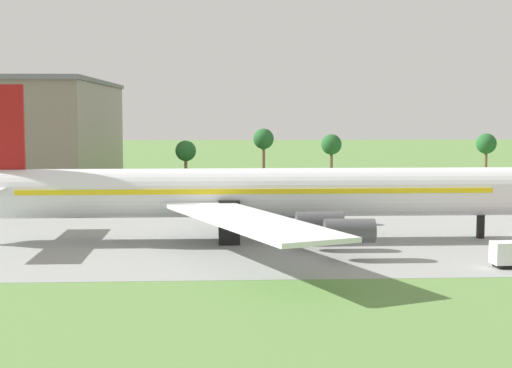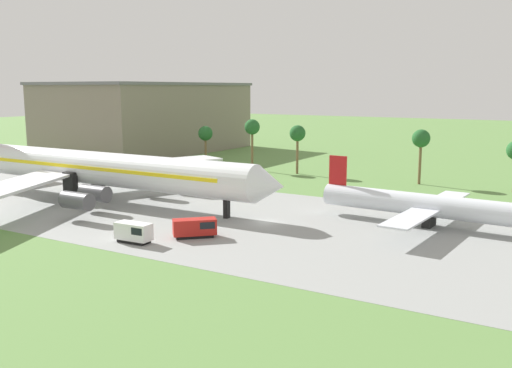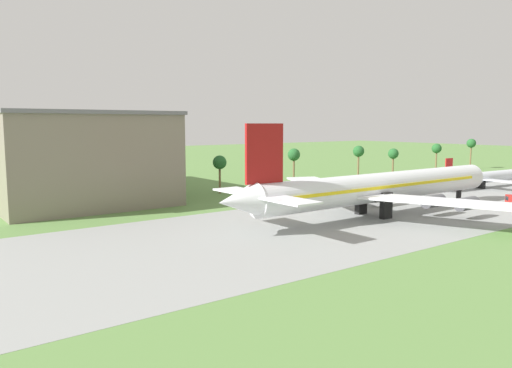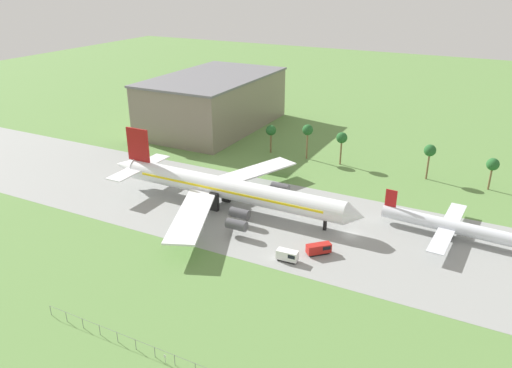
# 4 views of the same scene
# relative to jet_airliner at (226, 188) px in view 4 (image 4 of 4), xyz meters

# --- Properties ---
(ground_plane) EXTENTS (600.00, 600.00, 0.00)m
(ground_plane) POSITION_rel_jet_airliner_xyz_m (34.40, 0.32, -5.55)
(ground_plane) COLOR #5B8442
(taxiway_strip) EXTENTS (320.00, 44.00, 0.02)m
(taxiway_strip) POSITION_rel_jet_airliner_xyz_m (34.40, 0.32, -5.54)
(taxiway_strip) COLOR gray
(taxiway_strip) RESTS_ON ground_plane
(jet_airliner) EXTENTS (75.40, 61.12, 18.12)m
(jet_airliner) POSITION_rel_jet_airliner_xyz_m (0.00, 0.00, 0.00)
(jet_airliner) COLOR white
(jet_airliner) RESTS_ON ground_plane
(regional_aircraft) EXTENTS (31.78, 28.66, 9.05)m
(regional_aircraft) POSITION_rel_jet_airliner_xyz_m (55.24, 10.17, -2.57)
(regional_aircraft) COLOR silver
(regional_aircraft) RESTS_ON ground_plane
(baggage_tug) EXTENTS (5.39, 5.31, 2.47)m
(baggage_tug) POSITION_rel_jet_airliner_xyz_m (30.90, -11.32, -4.22)
(baggage_tug) COLOR black
(baggage_tug) RESTS_ON ground_plane
(fuel_truck) EXTENTS (4.83, 2.25, 2.54)m
(fuel_truck) POSITION_rel_jet_airliner_xyz_m (25.83, -17.34, -4.19)
(fuel_truck) COLOR black
(fuel_truck) RESTS_ON ground_plane
(no_stopping_sign) EXTENTS (0.44, 0.08, 1.68)m
(no_stopping_sign) POSITION_rel_jet_airliner_xyz_m (20.71, -54.99, -4.50)
(no_stopping_sign) COLOR gray
(no_stopping_sign) RESTS_ON ground_plane
(terminal_building) EXTENTS (36.72, 61.20, 20.77)m
(terminal_building) POSITION_rel_jet_airliner_xyz_m (-42.95, 63.51, 4.85)
(terminal_building) COLOR slate
(terminal_building) RESTS_ON ground_plane
(palm_tree_row) EXTENTS (123.08, 3.60, 12.09)m
(palm_tree_row) POSITION_rel_jet_airliner_xyz_m (45.51, 45.35, 3.30)
(palm_tree_row) COLOR brown
(palm_tree_row) RESTS_ON ground_plane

